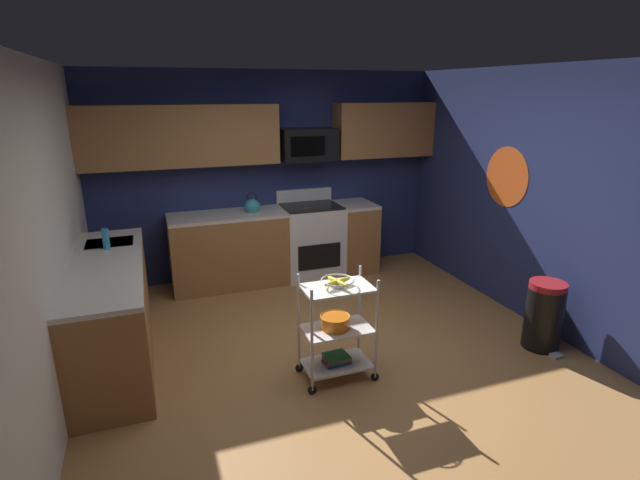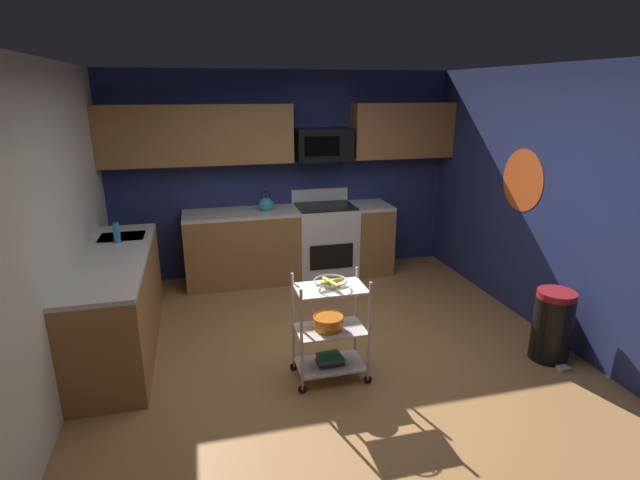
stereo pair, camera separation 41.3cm
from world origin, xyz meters
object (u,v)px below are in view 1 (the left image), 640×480
fruit_bowl (338,282)px  book_stack (337,359)px  dish_soap_bottle (106,239)px  trash_can (544,315)px  microwave (308,145)px  rolling_cart (337,329)px  kettle (252,206)px  oven_range (311,240)px  mixing_bowl_large (335,322)px

fruit_bowl → book_stack: (0.00, -0.00, -0.71)m
dish_soap_bottle → trash_can: size_ratio=0.30×
microwave → rolling_cart: bearing=-103.2°
book_stack → kettle: 2.51m
rolling_cart → dish_soap_bottle: (-1.79, 1.39, 0.57)m
dish_soap_bottle → rolling_cart: bearing=-38.0°
fruit_bowl → oven_range: bearing=76.2°
kettle → dish_soap_bottle: 1.88m
book_stack → rolling_cart: bearing=180.0°
fruit_bowl → trash_can: 2.10m
oven_range → microwave: microwave is taller
oven_range → mixing_bowl_large: bearing=-104.1°
kettle → rolling_cart: bearing=-85.7°
oven_range → rolling_cart: oven_range is taller
mixing_bowl_large → rolling_cart: bearing=0.0°
kettle → trash_can: bearing=-49.3°
book_stack → trash_can: bearing=-5.6°
rolling_cart → kettle: size_ratio=3.47×
oven_range → trash_can: oven_range is taller
oven_range → fruit_bowl: (-0.58, -2.37, 0.40)m
fruit_bowl → mixing_bowl_large: size_ratio=1.08×
rolling_cart → book_stack: rolling_cart is taller
fruit_bowl → trash_can: size_ratio=0.41×
dish_soap_bottle → trash_can: dish_soap_bottle is taller
trash_can → book_stack: bearing=174.4°
mixing_bowl_large → trash_can: (2.04, -0.20, -0.19)m
kettle → trash_can: kettle is taller
trash_can → oven_range: bearing=119.3°
fruit_bowl → dish_soap_bottle: size_ratio=1.36×
oven_range → book_stack: bearing=-103.8°
oven_range → microwave: 1.23m
rolling_cart → dish_soap_bottle: bearing=142.0°
oven_range → rolling_cart: bearing=-103.8°
rolling_cart → fruit_bowl: 0.42m
rolling_cart → fruit_bowl: rolling_cart is taller
book_stack → dish_soap_bottle: bearing=142.0°
microwave → kettle: 1.04m
microwave → kettle: bearing=-171.9°
rolling_cart → book_stack: 0.29m
microwave → dish_soap_bottle: 2.69m
rolling_cart → dish_soap_bottle: 2.34m
oven_range → trash_can: size_ratio=1.67×
fruit_bowl → book_stack: 0.71m
mixing_bowl_large → oven_range: bearing=75.9°
oven_range → dish_soap_bottle: dish_soap_bottle is taller
microwave → rolling_cart: 2.83m
book_stack → kettle: size_ratio=0.88×
fruit_bowl → rolling_cart: bearing=-104.0°
rolling_cart → trash_can: size_ratio=1.39×
microwave → rolling_cart: (-0.58, -2.47, -1.25)m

